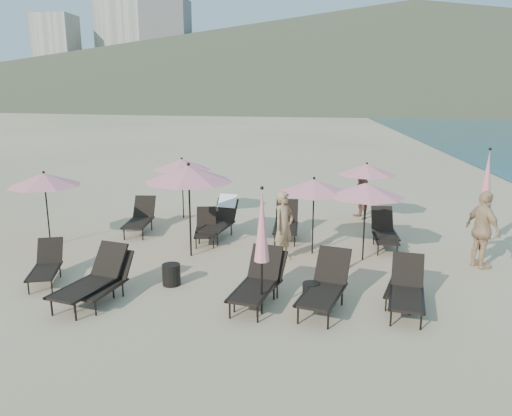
# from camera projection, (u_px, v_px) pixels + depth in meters

# --- Properties ---
(ground) EXTENTS (800.00, 800.00, 0.00)m
(ground) POSITION_uv_depth(u_px,v_px,m) (293.00, 297.00, 10.60)
(ground) COLOR #D6BA8C
(ground) RESTS_ON ground
(volcanic_headland) EXTENTS (690.00, 690.00, 55.00)m
(volcanic_headland) POSITION_uv_depth(u_px,v_px,m) (430.00, 52.00, 290.74)
(volcanic_headland) COLOR brown
(volcanic_headland) RESTS_ON ground
(hotel_skyline) EXTENTS (109.00, 82.00, 55.00)m
(hotel_skyline) POSITION_uv_depth(u_px,v_px,m) (138.00, 54.00, 276.79)
(hotel_skyline) COLOR beige
(hotel_skyline) RESTS_ON ground
(lounger_0) EXTENTS (0.98, 1.61, 0.87)m
(lounger_0) POSITION_uv_depth(u_px,v_px,m) (46.00, 265.00, 11.37)
(lounger_0) COLOR black
(lounger_0) RESTS_ON ground
(lounger_1) EXTENTS (0.90, 1.65, 0.90)m
(lounger_1) POSITION_uv_depth(u_px,v_px,m) (105.00, 281.00, 10.37)
(lounger_1) COLOR black
(lounger_1) RESTS_ON ground
(lounger_2) EXTENTS (1.11, 1.71, 0.92)m
(lounger_2) POSITION_uv_depth(u_px,v_px,m) (262.00, 281.00, 10.33)
(lounger_2) COLOR black
(lounger_2) RESTS_ON ground
(lounger_3) EXTENTS (1.20, 1.97, 1.06)m
(lounger_3) POSITION_uv_depth(u_px,v_px,m) (325.00, 285.00, 9.94)
(lounger_3) COLOR black
(lounger_3) RESTS_ON ground
(lounger_4) EXTENTS (0.96, 1.79, 0.98)m
(lounger_4) POSITION_uv_depth(u_px,v_px,m) (407.00, 289.00, 9.85)
(lounger_4) COLOR black
(lounger_4) RESTS_ON ground
(lounger_5) EXTENTS (0.96, 1.57, 0.85)m
(lounger_5) POSITION_uv_depth(u_px,v_px,m) (403.00, 282.00, 10.36)
(lounger_5) COLOR black
(lounger_5) RESTS_ON ground
(lounger_6) EXTENTS (0.78, 1.80, 1.01)m
(lounger_6) POSITION_uv_depth(u_px,v_px,m) (140.00, 217.00, 15.34)
(lounger_6) COLOR black
(lounger_6) RESTS_ON ground
(lounger_7) EXTENTS (1.04, 1.94, 1.15)m
(lounger_7) POSITION_uv_depth(u_px,v_px,m) (220.00, 218.00, 14.93)
(lounger_7) COLOR black
(lounger_7) RESTS_ON ground
(lounger_8) EXTENTS (0.81, 1.61, 0.88)m
(lounger_8) POSITION_uv_depth(u_px,v_px,m) (206.00, 227.00, 14.46)
(lounger_8) COLOR black
(lounger_8) RESTS_ON ground
(lounger_9) EXTENTS (0.69, 1.79, 1.03)m
(lounger_9) POSITION_uv_depth(u_px,v_px,m) (286.00, 222.00, 14.75)
(lounger_9) COLOR black
(lounger_9) RESTS_ON ground
(lounger_10) EXTENTS (0.63, 1.59, 0.91)m
(lounger_10) POSITION_uv_depth(u_px,v_px,m) (384.00, 233.00, 13.86)
(lounger_10) COLOR black
(lounger_10) RESTS_ON ground
(lounger_11) EXTENTS (0.64, 1.64, 0.94)m
(lounger_11) POSITION_uv_depth(u_px,v_px,m) (384.00, 228.00, 14.25)
(lounger_11) COLOR black
(lounger_11) RESTS_ON ground
(lounger_12) EXTENTS (1.18, 1.97, 1.06)m
(lounger_12) POSITION_uv_depth(u_px,v_px,m) (92.00, 279.00, 10.29)
(lounger_12) COLOR black
(lounger_12) RESTS_ON ground
(lounger_13) EXTENTS (1.05, 1.90, 1.03)m
(lounger_13) POSITION_uv_depth(u_px,v_px,m) (257.00, 281.00, 10.18)
(lounger_13) COLOR black
(lounger_13) RESTS_ON ground
(umbrella_open_0) EXTENTS (2.32, 2.32, 2.49)m
(umbrella_open_0) POSITION_uv_depth(u_px,v_px,m) (189.00, 174.00, 12.75)
(umbrella_open_0) COLOR black
(umbrella_open_0) RESTS_ON ground
(umbrella_open_1) EXTENTS (1.95, 1.95, 2.10)m
(umbrella_open_1) POSITION_uv_depth(u_px,v_px,m) (314.00, 186.00, 13.00)
(umbrella_open_1) COLOR black
(umbrella_open_1) RESTS_ON ground
(umbrella_open_2) EXTENTS (1.95, 1.95, 2.10)m
(umbrella_open_2) POSITION_uv_depth(u_px,v_px,m) (366.00, 190.00, 12.49)
(umbrella_open_2) COLOR black
(umbrella_open_2) RESTS_ON ground
(umbrella_open_3) EXTENTS (1.96, 1.96, 2.10)m
(umbrella_open_3) POSITION_uv_depth(u_px,v_px,m) (182.00, 164.00, 16.77)
(umbrella_open_3) COLOR black
(umbrella_open_3) RESTS_ON ground
(umbrella_open_4) EXTENTS (1.90, 1.90, 2.04)m
(umbrella_open_4) POSITION_uv_depth(u_px,v_px,m) (367.00, 169.00, 16.06)
(umbrella_open_4) COLOR black
(umbrella_open_4) RESTS_ON ground
(umbrella_open_5) EXTENTS (1.98, 1.98, 2.14)m
(umbrella_open_5) POSITION_uv_depth(u_px,v_px,m) (44.00, 180.00, 13.72)
(umbrella_open_5) COLOR black
(umbrella_open_5) RESTS_ON ground
(umbrella_closed_0) EXTENTS (0.30, 0.30, 2.55)m
(umbrella_closed_0) POSITION_uv_depth(u_px,v_px,m) (262.00, 227.00, 9.40)
(umbrella_closed_0) COLOR black
(umbrella_closed_0) RESTS_ON ground
(umbrella_closed_1) EXTENTS (0.33, 0.33, 2.83)m
(umbrella_closed_1) POSITION_uv_depth(u_px,v_px,m) (487.00, 180.00, 13.26)
(umbrella_closed_1) COLOR black
(umbrella_closed_1) RESTS_ON ground
(side_table_0) EXTENTS (0.41, 0.41, 0.49)m
(side_table_0) POSITION_uv_depth(u_px,v_px,m) (171.00, 275.00, 11.22)
(side_table_0) COLOR black
(side_table_0) RESTS_ON ground
(side_table_1) EXTENTS (0.35, 0.35, 0.43)m
(side_table_1) POSITION_uv_depth(u_px,v_px,m) (311.00, 293.00, 10.27)
(side_table_1) COLOR black
(side_table_1) RESTS_ON ground
(beachgoer_a) EXTENTS (0.74, 0.79, 1.81)m
(beachgoer_a) POSITION_uv_depth(u_px,v_px,m) (284.00, 226.00, 12.72)
(beachgoer_a) COLOR #A6825A
(beachgoer_a) RESTS_ON ground
(beachgoer_b) EXTENTS (0.87, 0.96, 1.60)m
(beachgoer_b) POSITION_uv_depth(u_px,v_px,m) (361.00, 196.00, 16.93)
(beachgoer_b) COLOR #A36554
(beachgoer_b) RESTS_ON ground
(beachgoer_c) EXTENTS (0.85, 1.23, 1.93)m
(beachgoer_c) POSITION_uv_depth(u_px,v_px,m) (483.00, 230.00, 12.15)
(beachgoer_c) COLOR tan
(beachgoer_c) RESTS_ON ground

